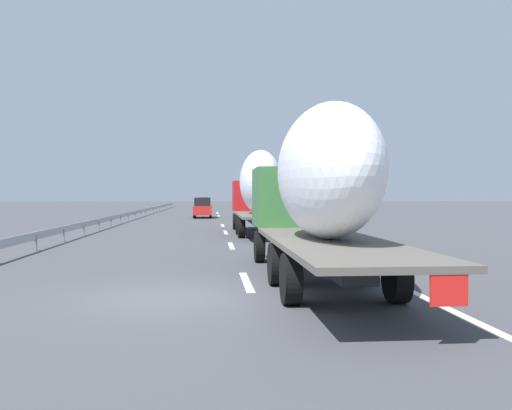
% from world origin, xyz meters
% --- Properties ---
extents(ground_plane, '(260.00, 260.00, 0.00)m').
position_xyz_m(ground_plane, '(40.00, 0.00, 0.00)').
color(ground_plane, '#424247').
extents(lane_stripe_0, '(3.20, 0.20, 0.01)m').
position_xyz_m(lane_stripe_0, '(2.00, -1.80, 0.00)').
color(lane_stripe_0, white).
rests_on(lane_stripe_0, ground_plane).
extents(lane_stripe_1, '(3.20, 0.20, 0.01)m').
position_xyz_m(lane_stripe_1, '(11.84, -1.80, 0.00)').
color(lane_stripe_1, white).
rests_on(lane_stripe_1, ground_plane).
extents(lane_stripe_2, '(3.20, 0.20, 0.01)m').
position_xyz_m(lane_stripe_2, '(20.34, -1.80, 0.00)').
color(lane_stripe_2, white).
rests_on(lane_stripe_2, ground_plane).
extents(lane_stripe_3, '(3.20, 0.20, 0.01)m').
position_xyz_m(lane_stripe_3, '(27.59, -1.80, 0.00)').
color(lane_stripe_3, white).
rests_on(lane_stripe_3, ground_plane).
extents(lane_stripe_4, '(3.20, 0.20, 0.01)m').
position_xyz_m(lane_stripe_4, '(45.58, -1.80, 0.00)').
color(lane_stripe_4, white).
rests_on(lane_stripe_4, ground_plane).
extents(lane_stripe_5, '(3.20, 0.20, 0.01)m').
position_xyz_m(lane_stripe_5, '(56.43, -1.80, 0.00)').
color(lane_stripe_5, white).
rests_on(lane_stripe_5, ground_plane).
extents(lane_stripe_6, '(3.20, 0.20, 0.01)m').
position_xyz_m(lane_stripe_6, '(53.76, -1.80, 0.00)').
color(lane_stripe_6, white).
rests_on(lane_stripe_6, ground_plane).
extents(edge_line_right, '(110.00, 0.20, 0.01)m').
position_xyz_m(edge_line_right, '(45.00, -5.50, 0.00)').
color(edge_line_right, white).
rests_on(edge_line_right, ground_plane).
extents(truck_lead, '(12.39, 2.55, 4.64)m').
position_xyz_m(truck_lead, '(18.68, -3.60, 2.57)').
color(truck_lead, '#B21919').
rests_on(truck_lead, ground_plane).
extents(truck_trailing, '(12.77, 2.55, 4.33)m').
position_xyz_m(truck_trailing, '(1.84, -3.60, 2.43)').
color(truck_trailing, '#387038').
rests_on(truck_trailing, ground_plane).
extents(car_red_compact, '(4.56, 1.75, 1.95)m').
position_xyz_m(car_red_compact, '(40.78, -0.18, 0.97)').
color(car_red_compact, red).
rests_on(car_red_compact, ground_plane).
extents(car_silver_hatch, '(4.38, 1.91, 1.78)m').
position_xyz_m(car_silver_hatch, '(84.41, 0.14, 0.91)').
color(car_silver_hatch, '#ADB2B7').
rests_on(car_silver_hatch, ground_plane).
extents(road_sign, '(0.10, 0.90, 3.26)m').
position_xyz_m(road_sign, '(37.08, -6.70, 2.25)').
color(road_sign, gray).
rests_on(road_sign, ground_plane).
extents(tree_0, '(3.11, 3.11, 5.46)m').
position_xyz_m(tree_0, '(86.27, -10.93, 3.49)').
color(tree_0, '#472D19').
rests_on(tree_0, ground_plane).
extents(tree_1, '(3.01, 3.01, 6.15)m').
position_xyz_m(tree_1, '(70.16, -11.24, 4.00)').
color(tree_1, '#472D19').
rests_on(tree_1, ground_plane).
extents(tree_2, '(3.50, 3.50, 6.12)m').
position_xyz_m(tree_2, '(60.02, -12.20, 3.89)').
color(tree_2, '#472D19').
rests_on(tree_2, ground_plane).
extents(guardrail_median, '(94.00, 0.10, 0.76)m').
position_xyz_m(guardrail_median, '(43.00, 6.00, 0.58)').
color(guardrail_median, '#9EA0A5').
rests_on(guardrail_median, ground_plane).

